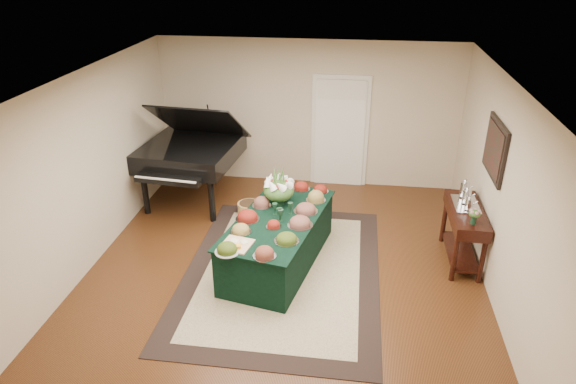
# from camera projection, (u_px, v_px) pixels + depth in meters

# --- Properties ---
(ground) EXTENTS (6.00, 6.00, 0.00)m
(ground) POSITION_uv_depth(u_px,v_px,m) (285.00, 267.00, 7.36)
(ground) COLOR black
(ground) RESTS_ON ground
(area_rug) EXTENTS (2.70, 3.78, 0.01)m
(area_rug) POSITION_uv_depth(u_px,v_px,m) (282.00, 271.00, 7.24)
(area_rug) COLOR black
(area_rug) RESTS_ON ground
(kitchen_doorway) EXTENTS (1.05, 0.07, 2.10)m
(kitchen_doorway) POSITION_uv_depth(u_px,v_px,m) (340.00, 133.00, 9.49)
(kitchen_doorway) COLOR silver
(kitchen_doorway) RESTS_ON ground
(buffet_table) EXTENTS (1.48, 2.38, 0.74)m
(buffet_table) POSITION_uv_depth(u_px,v_px,m) (278.00, 240.00, 7.30)
(buffet_table) COLOR black
(buffet_table) RESTS_ON ground
(food_platters) EXTENTS (1.29, 2.29, 0.14)m
(food_platters) POSITION_uv_depth(u_px,v_px,m) (280.00, 213.00, 7.17)
(food_platters) COLOR #A8B1A8
(food_platters) RESTS_ON buffet_table
(cutting_board) EXTENTS (0.44, 0.44, 0.10)m
(cutting_board) POSITION_uv_depth(u_px,v_px,m) (237.00, 242.00, 6.49)
(cutting_board) COLOR tan
(cutting_board) RESTS_ON buffet_table
(green_goblets) EXTENTS (0.29, 0.30, 0.18)m
(green_goblets) POSITION_uv_depth(u_px,v_px,m) (281.00, 211.00, 7.12)
(green_goblets) COLOR black
(green_goblets) RESTS_ON buffet_table
(floral_centerpiece) EXTENTS (0.46, 0.46, 0.46)m
(floral_centerpiece) POSITION_uv_depth(u_px,v_px,m) (279.00, 187.00, 7.41)
(floral_centerpiece) COLOR black
(floral_centerpiece) RESTS_ON buffet_table
(grand_piano) EXTENTS (1.78, 1.96, 1.85)m
(grand_piano) POSITION_uv_depth(u_px,v_px,m) (191.00, 152.00, 8.85)
(grand_piano) COLOR black
(grand_piano) RESTS_ON ground
(wicker_basket) EXTENTS (0.38, 0.38, 0.24)m
(wicker_basket) POSITION_uv_depth(u_px,v_px,m) (249.00, 210.00, 8.69)
(wicker_basket) COLOR #AD8246
(wicker_basket) RESTS_ON ground
(mahogany_sideboard) EXTENTS (0.45, 1.24, 0.85)m
(mahogany_sideboard) POSITION_uv_depth(u_px,v_px,m) (465.00, 221.00, 7.23)
(mahogany_sideboard) COLOR black
(mahogany_sideboard) RESTS_ON ground
(tea_service) EXTENTS (0.34, 0.58, 0.30)m
(tea_service) POSITION_uv_depth(u_px,v_px,m) (466.00, 196.00, 7.24)
(tea_service) COLOR silver
(tea_service) RESTS_ON mahogany_sideboard
(pink_bouquet) EXTENTS (0.17, 0.17, 0.21)m
(pink_bouquet) POSITION_uv_depth(u_px,v_px,m) (475.00, 214.00, 6.71)
(pink_bouquet) COLOR black
(pink_bouquet) RESTS_ON mahogany_sideboard
(wall_painting) EXTENTS (0.05, 0.95, 0.75)m
(wall_painting) POSITION_uv_depth(u_px,v_px,m) (495.00, 149.00, 6.73)
(wall_painting) COLOR black
(wall_painting) RESTS_ON ground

